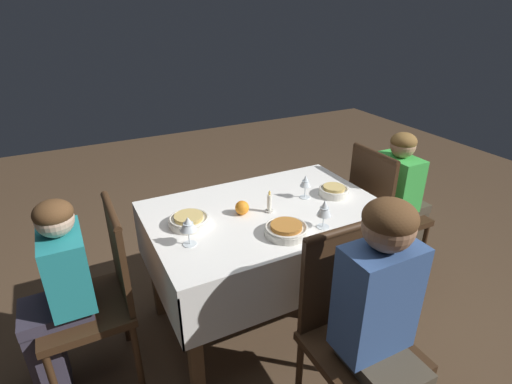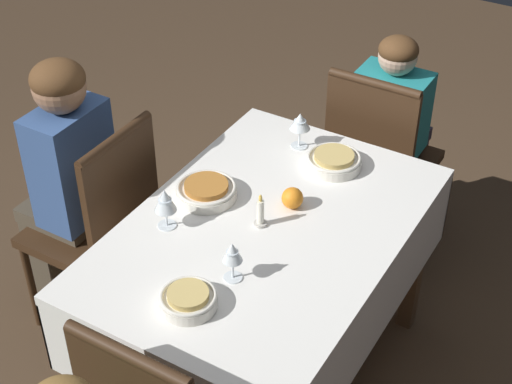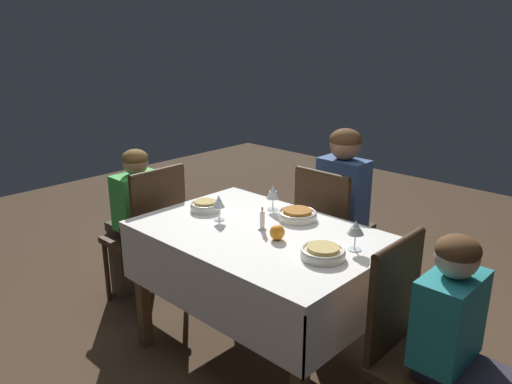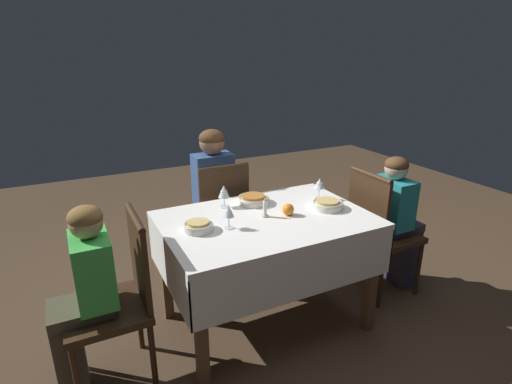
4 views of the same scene
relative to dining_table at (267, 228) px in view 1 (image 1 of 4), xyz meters
name	(u,v)px [view 1 (image 1 of 4)]	position (x,y,z in m)	size (l,w,h in m)	color
ground_plane	(266,318)	(0.00, 0.00, -0.65)	(8.00, 8.00, 0.00)	#4C3826
dining_table	(267,228)	(0.00, 0.00, 0.00)	(1.27, 0.86, 0.76)	white
chair_south	(352,326)	(0.04, -0.70, -0.13)	(0.42, 0.42, 0.96)	#382314
chair_west	(98,292)	(-0.90, 0.03, -0.13)	(0.42, 0.42, 0.96)	#382314
chair_east	(381,209)	(0.90, 0.06, -0.13)	(0.42, 0.42, 0.96)	#382314
person_adult_denim	(383,325)	(0.04, -0.86, 0.02)	(0.30, 0.34, 1.18)	#4C4233
person_child_teal	(57,295)	(-1.07, 0.03, -0.08)	(0.33, 0.30, 1.04)	#383342
person_child_green	(401,198)	(1.07, 0.06, -0.08)	(0.33, 0.30, 1.04)	#4C4233
bowl_south	(286,229)	(-0.04, -0.26, 0.14)	(0.21, 0.21, 0.06)	silver
wine_glass_south	(324,209)	(0.16, -0.28, 0.21)	(0.07, 0.07, 0.15)	white
bowl_west	(189,220)	(-0.43, 0.04, 0.14)	(0.20, 0.20, 0.06)	silver
wine_glass_west	(188,225)	(-0.48, -0.13, 0.22)	(0.08, 0.08, 0.14)	white
bowl_east	(334,191)	(0.43, -0.01, 0.14)	(0.17, 0.17, 0.06)	silver
wine_glass_east	(306,182)	(0.26, 0.04, 0.21)	(0.06, 0.06, 0.14)	white
candle_centerpiece	(269,204)	(0.00, -0.02, 0.16)	(0.04, 0.04, 0.12)	beige
orange_fruit	(242,208)	(-0.14, 0.02, 0.15)	(0.07, 0.07, 0.07)	orange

